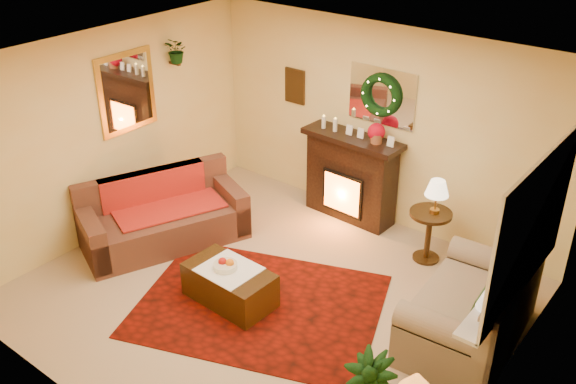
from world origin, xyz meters
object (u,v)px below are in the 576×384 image
Objects in this scene: fireplace at (351,179)px; loveseat at (470,304)px; side_table_round at (428,236)px; sofa at (163,212)px; coffee_table at (230,285)px.

fireplace is 2.66m from loveseat.
loveseat is 2.50× the size of side_table_round.
coffee_table is at bearing 8.27° from sofa.
loveseat is 1.66× the size of coffee_table.
fireplace is at bearing 77.04° from sofa.
loveseat reaches higher than coffee_table.
sofa reaches higher than side_table_round.
loveseat is at bearing -46.89° from side_table_round.
coffee_table is (-1.30, -2.07, -0.11)m from side_table_round.
sofa is at bearing -148.67° from side_table_round.
loveseat is (3.74, 0.63, -0.01)m from sofa.
fireplace is 1.22× the size of coffee_table.
loveseat is 1.44m from side_table_round.
loveseat is at bearing 32.76° from sofa.
sofa is at bearing -174.33° from loveseat.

